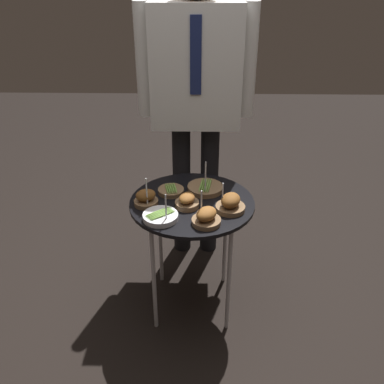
% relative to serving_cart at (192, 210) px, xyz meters
% --- Properties ---
extents(ground_plane, '(8.00, 8.00, 0.00)m').
position_rel_serving_cart_xyz_m(ground_plane, '(0.00, 0.00, -0.59)').
color(ground_plane, black).
extents(serving_cart, '(0.60, 0.60, 0.64)m').
position_rel_serving_cart_xyz_m(serving_cart, '(0.00, 0.00, 0.00)').
color(serving_cart, black).
rests_on(serving_cart, ground_plane).
extents(bowl_asparagus_front_left, '(0.13, 0.13, 0.03)m').
position_rel_serving_cart_xyz_m(bowl_asparagus_front_left, '(-0.11, 0.08, 0.06)').
color(bowl_asparagus_front_left, brown).
rests_on(bowl_asparagus_front_left, serving_cart).
extents(bowl_roast_back_right, '(0.14, 0.14, 0.14)m').
position_rel_serving_cart_xyz_m(bowl_roast_back_right, '(0.18, -0.08, 0.09)').
color(bowl_roast_back_right, brown).
rests_on(bowl_roast_back_right, serving_cart).
extents(bowl_roast_near_rim, '(0.13, 0.13, 0.15)m').
position_rel_serving_cart_xyz_m(bowl_roast_near_rim, '(0.07, -0.19, 0.08)').
color(bowl_roast_near_rim, brown).
rests_on(bowl_roast_near_rim, serving_cart).
extents(bowl_asparagus_far_rim, '(0.18, 0.18, 0.18)m').
position_rel_serving_cart_xyz_m(bowl_asparagus_far_rim, '(0.06, 0.11, 0.07)').
color(bowl_asparagus_far_rim, brown).
rests_on(bowl_asparagus_far_rim, serving_cart).
extents(bowl_roast_back_left, '(0.11, 0.11, 0.15)m').
position_rel_serving_cart_xyz_m(bowl_roast_back_left, '(-0.21, -0.04, 0.09)').
color(bowl_roast_back_left, brown).
rests_on(bowl_roast_back_left, serving_cart).
extents(bowl_asparagus_center, '(0.16, 0.16, 0.14)m').
position_rel_serving_cart_xyz_m(bowl_asparagus_center, '(-0.14, -0.16, 0.07)').
color(bowl_asparagus_center, silver).
rests_on(bowl_asparagus_center, serving_cart).
extents(bowl_roast_mid_left, '(0.11, 0.11, 0.07)m').
position_rel_serving_cart_xyz_m(bowl_roast_mid_left, '(-0.02, -0.05, 0.08)').
color(bowl_roast_mid_left, brown).
rests_on(bowl_roast_mid_left, serving_cart).
extents(waiter_figure, '(0.63, 0.24, 1.70)m').
position_rel_serving_cart_xyz_m(waiter_figure, '(0.01, 0.50, 0.49)').
color(waiter_figure, black).
rests_on(waiter_figure, ground_plane).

